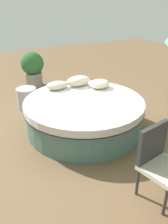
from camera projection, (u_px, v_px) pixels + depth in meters
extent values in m
plane|color=brown|center=(84.00, 129.00, 4.72)|extent=(16.00, 16.00, 0.00)
cylinder|color=#4C726B|center=(84.00, 118.00, 4.61)|extent=(2.19, 2.19, 0.49)
cylinder|color=black|center=(84.00, 107.00, 4.50)|extent=(2.27, 2.27, 0.02)
cylinder|color=silver|center=(84.00, 103.00, 4.47)|extent=(2.26, 2.26, 0.14)
ellipsoid|color=silver|center=(99.00, 84.00, 4.98)|extent=(0.44, 0.36, 0.18)
ellipsoid|color=beige|center=(78.00, 81.00, 5.09)|extent=(0.54, 0.34, 0.21)
ellipsoid|color=beige|center=(57.00, 85.00, 4.91)|extent=(0.47, 0.31, 0.16)
cylinder|color=#333338|center=(165.00, 202.00, 2.80)|extent=(0.04, 0.04, 0.42)
cylinder|color=#333338|center=(158.00, 168.00, 3.34)|extent=(0.04, 0.04, 0.42)
cylinder|color=#333338|center=(138.00, 182.00, 3.09)|extent=(0.04, 0.04, 0.42)
cube|color=silver|center=(164.00, 169.00, 2.96)|extent=(0.60, 0.59, 0.06)
cube|color=#333338|center=(153.00, 142.00, 2.99)|extent=(0.52, 0.15, 0.50)
cylinder|color=gray|center=(34.00, 79.00, 6.89)|extent=(0.50, 0.50, 0.38)
sphere|color=#2D6633|center=(32.00, 63.00, 6.68)|extent=(0.65, 0.65, 0.65)
cylinder|color=#B7B7BC|center=(27.00, 98.00, 5.52)|extent=(0.46, 0.46, 0.48)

